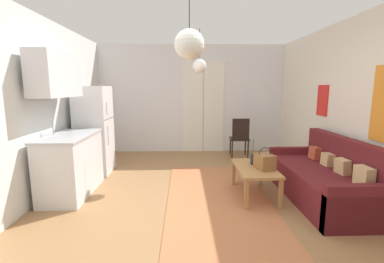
{
  "coord_description": "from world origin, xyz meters",
  "views": [
    {
      "loc": [
        -0.21,
        -3.14,
        1.6
      ],
      "look_at": [
        -0.07,
        1.28,
        0.86
      ],
      "focal_mm": 24.84,
      "sensor_mm": 36.0,
      "label": 1
    }
  ],
  "objects": [
    {
      "name": "ground_plane",
      "position": [
        0.0,
        0.0,
        -0.05
      ],
      "size": [
        5.11,
        7.48,
        0.1
      ],
      "primitive_type": "cube",
      "color": "#996D44"
    },
    {
      "name": "wall_back",
      "position": [
        0.01,
        3.49,
        1.3
      ],
      "size": [
        4.71,
        0.13,
        2.62
      ],
      "color": "silver",
      "rests_on": "ground_plane"
    },
    {
      "name": "wall_left",
      "position": [
        -2.3,
        0.0,
        1.31
      ],
      "size": [
        0.12,
        7.08,
        2.62
      ],
      "color": "silver",
      "rests_on": "ground_plane"
    },
    {
      "name": "area_rug",
      "position": [
        0.27,
        0.27,
        0.01
      ],
      "size": [
        1.44,
        3.48,
        0.01
      ],
      "primitive_type": "cube",
      "color": "#B26B42",
      "rests_on": "ground_plane"
    },
    {
      "name": "couch",
      "position": [
        1.82,
        0.43,
        0.29
      ],
      "size": [
        0.85,
        1.93,
        0.89
      ],
      "color": "#5B191E",
      "rests_on": "ground_plane"
    },
    {
      "name": "coffee_table",
      "position": [
        0.83,
        0.57,
        0.39
      ],
      "size": [
        0.54,
        0.97,
        0.45
      ],
      "color": "#A87542",
      "rests_on": "ground_plane"
    },
    {
      "name": "bamboo_vase",
      "position": [
        0.83,
        0.71,
        0.54
      ],
      "size": [
        0.07,
        0.07,
        0.39
      ],
      "color": "#2D2D33",
      "rests_on": "coffee_table"
    },
    {
      "name": "handbag",
      "position": [
        0.94,
        0.47,
        0.56
      ],
      "size": [
        0.28,
        0.31,
        0.32
      ],
      "color": "brown",
      "rests_on": "coffee_table"
    },
    {
      "name": "refrigerator",
      "position": [
        -1.88,
        1.8,
        0.81
      ],
      "size": [
        0.59,
        0.65,
        1.62
      ],
      "color": "white",
      "rests_on": "ground_plane"
    },
    {
      "name": "kitchen_counter",
      "position": [
        -1.93,
        0.76,
        0.8
      ],
      "size": [
        0.6,
        1.21,
        2.08
      ],
      "color": "silver",
      "rests_on": "ground_plane"
    },
    {
      "name": "accent_chair",
      "position": [
        1.07,
        2.78,
        0.5
      ],
      "size": [
        0.44,
        0.42,
        0.91
      ],
      "rotation": [
        0.0,
        0.0,
        3.09
      ],
      "color": "black",
      "rests_on": "ground_plane"
    },
    {
      "name": "pendant_lamp_near",
      "position": [
        -0.16,
        -0.71,
        1.97
      ],
      "size": [
        0.27,
        0.27,
        0.78
      ],
      "color": "black"
    },
    {
      "name": "pendant_lamp_far",
      "position": [
        0.08,
        1.74,
        1.98
      ],
      "size": [
        0.25,
        0.25,
        0.77
      ],
      "color": "black"
    }
  ]
}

